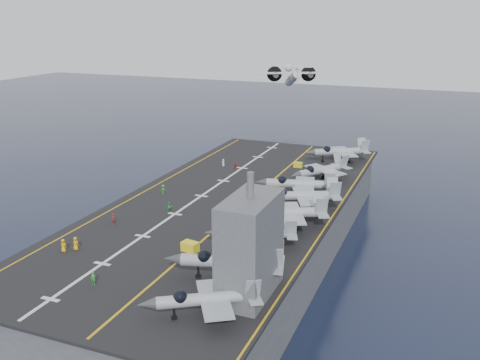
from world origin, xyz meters
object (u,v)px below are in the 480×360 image
at_px(tow_cart_a, 190,247).
at_px(transport_plane, 293,78).
at_px(island_superstructure, 250,235).
at_px(fighter_jet_0, 208,298).

distance_m(tow_cart_a, transport_plane, 76.14).
distance_m(island_superstructure, tow_cart_a, 15.92).
height_order(fighter_jet_0, tow_cart_a, fighter_jet_0).
height_order(tow_cart_a, transport_plane, transport_plane).
relative_size(tow_cart_a, transport_plane, 0.10).
bearing_deg(island_superstructure, fighter_jet_0, -110.77).
height_order(fighter_jet_0, transport_plane, transport_plane).
bearing_deg(tow_cart_a, fighter_jet_0, -56.46).
distance_m(fighter_jet_0, transport_plane, 91.28).
height_order(island_superstructure, tow_cart_a, island_superstructure).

